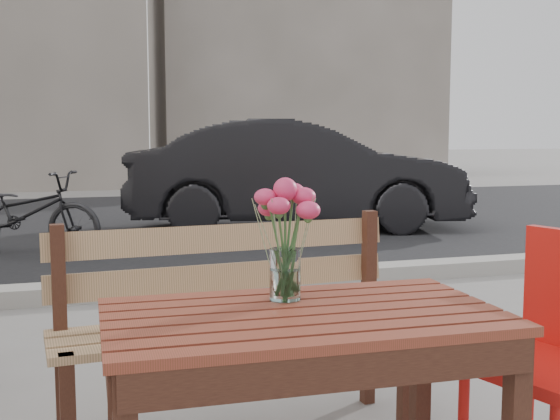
{
  "coord_description": "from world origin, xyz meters",
  "views": [
    {
      "loc": [
        -0.73,
        -1.96,
        1.16
      ],
      "look_at": [
        -0.11,
        0.02,
        0.93
      ],
      "focal_mm": 45.0,
      "sensor_mm": 36.0,
      "label": 1
    }
  ],
  "objects_px": {
    "red_chair": "(559,344)",
    "main_vase": "(285,225)",
    "bicycle": "(24,213)",
    "parked_car": "(296,175)",
    "main_table": "(303,350)"
  },
  "relations": [
    {
      "from": "main_table",
      "to": "parked_car",
      "type": "distance_m",
      "value": 6.51
    },
    {
      "from": "main_vase",
      "to": "bicycle",
      "type": "relative_size",
      "value": 0.23
    },
    {
      "from": "red_chair",
      "to": "parked_car",
      "type": "distance_m",
      "value": 6.26
    },
    {
      "from": "main_table",
      "to": "main_vase",
      "type": "distance_m",
      "value": 0.36
    },
    {
      "from": "red_chair",
      "to": "main_vase",
      "type": "relative_size",
      "value": 2.34
    },
    {
      "from": "red_chair",
      "to": "bicycle",
      "type": "relative_size",
      "value": 0.55
    },
    {
      "from": "main_vase",
      "to": "bicycle",
      "type": "height_order",
      "value": "main_vase"
    },
    {
      "from": "parked_car",
      "to": "bicycle",
      "type": "xyz_separation_m",
      "value": [
        -3.04,
        -0.97,
        -0.25
      ]
    },
    {
      "from": "main_table",
      "to": "main_vase",
      "type": "bearing_deg",
      "value": 95.1
    },
    {
      "from": "main_vase",
      "to": "parked_car",
      "type": "height_order",
      "value": "parked_car"
    },
    {
      "from": "red_chair",
      "to": "main_vase",
      "type": "distance_m",
      "value": 0.98
    },
    {
      "from": "bicycle",
      "to": "parked_car",
      "type": "bearing_deg",
      "value": -46.12
    },
    {
      "from": "parked_car",
      "to": "bicycle",
      "type": "relative_size",
      "value": 2.6
    },
    {
      "from": "main_vase",
      "to": "bicycle",
      "type": "distance_m",
      "value": 5.18
    },
    {
      "from": "main_vase",
      "to": "parked_car",
      "type": "relative_size",
      "value": 0.09
    }
  ]
}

